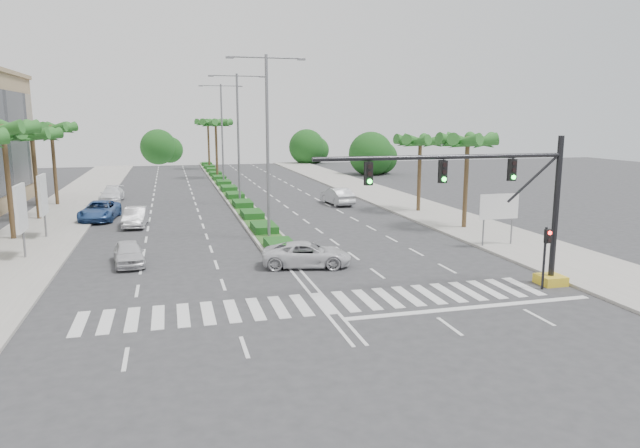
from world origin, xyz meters
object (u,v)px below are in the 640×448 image
(car_parked_b, at_px, (136,217))
(car_crossing, at_px, (307,254))
(car_right, at_px, (337,196))
(car_parked_a, at_px, (129,253))
(car_parked_c, at_px, (100,211))
(car_parked_d, at_px, (112,194))

(car_parked_b, xyz_separation_m, car_crossing, (9.67, -14.85, -0.05))
(car_right, bearing_deg, car_parked_a, 40.31)
(car_parked_a, height_order, car_right, car_right)
(car_parked_c, xyz_separation_m, car_crossing, (12.59, -18.39, -0.09))
(car_parked_c, relative_size, car_crossing, 1.13)
(car_parked_a, xyz_separation_m, car_parked_c, (-3.14, 15.52, 0.10))
(car_parked_b, height_order, car_right, car_right)
(car_parked_a, height_order, car_crossing, car_crossing)
(car_parked_c, bearing_deg, car_parked_b, -44.65)
(car_parked_a, relative_size, car_crossing, 0.80)
(car_parked_b, bearing_deg, car_parked_a, -85.05)
(car_parked_c, distance_m, car_right, 21.02)
(car_parked_a, distance_m, car_parked_b, 11.97)
(car_parked_b, xyz_separation_m, car_parked_d, (-2.92, 14.34, -0.02))
(car_crossing, bearing_deg, car_parked_a, 85.84)
(car_parked_d, height_order, car_right, car_right)
(car_crossing, xyz_separation_m, car_right, (8.17, 21.68, 0.12))
(car_parked_c, height_order, car_right, car_right)
(car_parked_c, bearing_deg, car_crossing, -49.71)
(car_parked_a, bearing_deg, car_parked_d, 90.17)
(car_parked_a, xyz_separation_m, car_parked_d, (-3.14, 26.31, 0.04))
(car_parked_c, bearing_deg, car_right, 14.92)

